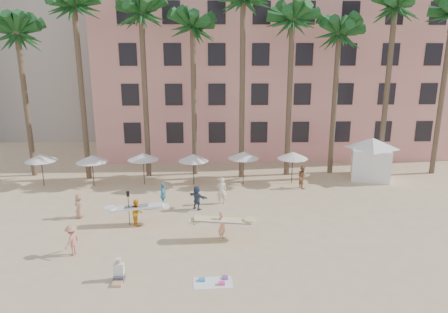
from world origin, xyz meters
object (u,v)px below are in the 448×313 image
carrier_yellow (222,224)px  carrier_white (137,211)px  pink_hotel (271,75)px  cabana (371,154)px

carrier_yellow → carrier_white: size_ratio=0.97×
carrier_yellow → carrier_white: 5.67m
pink_hotel → carrier_white: pink_hotel is taller
cabana → carrier_yellow: (-12.86, -11.16, -1.11)m
pink_hotel → carrier_white: bearing=-117.8°
pink_hotel → carrier_yellow: (-5.98, -23.43, -7.04)m
pink_hotel → carrier_white: (-11.20, -21.22, -7.11)m
pink_hotel → cabana: size_ratio=6.19×
cabana → carrier_yellow: cabana is taller
carrier_white → pink_hotel: bearing=62.2°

